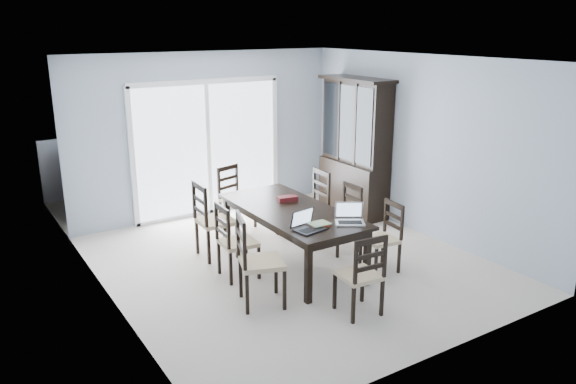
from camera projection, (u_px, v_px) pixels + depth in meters
name	position (u px, v px, depth m)	size (l,w,h in m)	color
floor	(291.00, 264.00, 7.30)	(5.00, 5.00, 0.00)	#BDB1A2
ceiling	(292.00, 59.00, 6.56)	(5.00, 5.00, 0.00)	white
back_wall	(207.00, 135.00, 8.95)	(4.50, 0.02, 2.60)	#99A7B7
wall_left	(108.00, 195.00, 5.77)	(0.02, 5.00, 2.60)	#99A7B7
wall_right	(423.00, 147.00, 8.08)	(0.02, 5.00, 2.60)	#99A7B7
balcony	(187.00, 200.00, 10.15)	(4.50, 2.00, 0.10)	gray
railing	(165.00, 157.00, 10.79)	(4.50, 0.06, 1.10)	#99999E
dining_table	(291.00, 215.00, 7.11)	(1.00, 2.20, 0.75)	black
china_hutch	(355.00, 148.00, 9.04)	(0.50, 1.38, 2.20)	black
sliding_door	(208.00, 148.00, 8.99)	(2.52, 0.05, 2.18)	silver
chair_left_near	(252.00, 251.00, 6.06)	(0.58, 0.58, 1.21)	black
chair_left_mid	(231.00, 234.00, 6.74)	(0.45, 0.43, 1.09)	black
chair_left_far	(209.00, 212.00, 7.33)	(0.48, 0.46, 1.19)	black
chair_right_near	(387.00, 229.00, 6.99)	(0.43, 0.42, 1.02)	black
chair_right_mid	(346.00, 211.00, 7.62)	(0.41, 0.40, 1.06)	black
chair_right_far	(315.00, 197.00, 8.08)	(0.46, 0.45, 1.14)	black
chair_end_near	(364.00, 267.00, 5.84)	(0.44, 0.45, 1.07)	black
chair_end_far	(233.00, 190.00, 8.50)	(0.51, 0.52, 1.09)	black
laptop_dark	(310.00, 226.00, 6.33)	(0.36, 0.28, 0.23)	black
laptop_silver	(350.00, 219.00, 6.56)	(0.41, 0.38, 0.23)	silver
book_stack	(319.00, 225.00, 6.47)	(0.25, 0.19, 0.04)	maroon
cell_phone	(324.00, 228.00, 6.41)	(0.10, 0.05, 0.01)	black
game_box	(287.00, 199.00, 7.40)	(0.26, 0.13, 0.06)	#4A110E
hot_tub	(133.00, 179.00, 9.50)	(1.98, 1.81, 0.95)	brown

